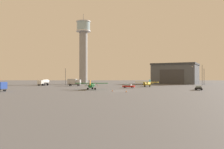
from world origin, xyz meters
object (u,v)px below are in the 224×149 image
object	(u,v)px
light_post_east	(204,75)
light_post_north	(202,73)
car_red	(129,86)
airplane_yellow	(147,83)
truck_box_silver	(74,82)
light_post_west	(192,74)
airplane_green	(92,85)
car_black	(198,88)
traffic_cone_near_right	(112,90)
truck_fuel_tanker_white	(44,82)
traffic_cone_near_left	(126,91)
control_tower	(83,47)
light_post_centre	(65,75)

from	to	relation	value
light_post_east	light_post_north	xyz separation A→B (m)	(-2.54, -4.23, 0.91)
car_red	airplane_yellow	bearing A→B (deg)	74.16
truck_box_silver	light_post_west	bearing A→B (deg)	13.28
airplane_green	truck_box_silver	world-z (taller)	truck_box_silver
car_black	traffic_cone_near_right	xyz separation A→B (m)	(-26.20, -6.88, -0.46)
airplane_green	light_post_north	xyz separation A→B (m)	(48.85, 37.98, 4.45)
light_post_west	light_post_east	world-z (taller)	light_post_west
truck_fuel_tanker_white	truck_box_silver	distance (m)	15.07
truck_box_silver	traffic_cone_near_right	bearing A→B (deg)	-60.69
airplane_yellow	light_post_north	distance (m)	32.88
traffic_cone_near_left	traffic_cone_near_right	size ratio (longest dim) A/B	0.98
car_red	traffic_cone_near_left	world-z (taller)	car_red
control_tower	truck_box_silver	world-z (taller)	control_tower
car_red	traffic_cone_near_right	size ratio (longest dim) A/B	8.31
airplane_green	light_post_east	distance (m)	66.60
airplane_yellow	airplane_green	bearing A→B (deg)	-13.86
car_red	light_post_centre	world-z (taller)	light_post_centre
airplane_yellow	light_post_centre	bearing A→B (deg)	-85.82
truck_fuel_tanker_white	traffic_cone_near_right	bearing A→B (deg)	57.63
car_red	light_post_west	size ratio (longest dim) A/B	0.51
truck_box_silver	control_tower	bearing A→B (deg)	93.72
truck_box_silver	light_post_north	bearing A→B (deg)	11.93
light_post_east	light_post_west	bearing A→B (deg)	-153.62
light_post_east	light_post_north	world-z (taller)	light_post_north
airplane_yellow	light_post_west	size ratio (longest dim) A/B	1.01
airplane_green	light_post_west	distance (m)	59.13
truck_fuel_tanker_white	airplane_green	bearing A→B (deg)	57.32
control_tower	light_post_west	world-z (taller)	control_tower
control_tower	traffic_cone_near_right	size ratio (longest dim) A/B	69.79
light_post_centre	traffic_cone_near_left	distance (m)	57.57
airplane_yellow	traffic_cone_near_right	size ratio (longest dim) A/B	16.32
airplane_yellow	truck_box_silver	size ratio (longest dim) A/B	1.58
airplane_yellow	traffic_cone_near_left	distance (m)	34.96
truck_box_silver	light_post_east	size ratio (longest dim) A/B	0.70
light_post_west	light_post_east	size ratio (longest dim) A/B	1.10
control_tower	truck_fuel_tanker_white	bearing A→B (deg)	-123.83
light_post_east	light_post_centre	xyz separation A→B (m)	(-68.11, -2.98, 0.08)
car_black	light_post_west	world-z (taller)	light_post_west
airplane_green	car_black	size ratio (longest dim) A/B	2.30
light_post_centre	truck_box_silver	bearing A→B (deg)	-56.38
car_black	light_post_west	distance (m)	42.07
light_post_north	traffic_cone_near_right	world-z (taller)	light_post_north
truck_fuel_tanker_white	light_post_west	xyz separation A→B (m)	(70.17, 4.85, 3.82)
airplane_green	truck_fuel_tanker_white	size ratio (longest dim) A/B	1.64
traffic_cone_near_right	truck_fuel_tanker_white	bearing A→B (deg)	127.47
truck_box_silver	light_post_centre	bearing A→B (deg)	128.55
light_post_centre	truck_fuel_tanker_white	bearing A→B (deg)	-149.48
truck_box_silver	light_post_west	distance (m)	56.18
truck_box_silver	airplane_green	bearing A→B (deg)	-65.31
car_red	light_post_centre	size ratio (longest dim) A/B	0.55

